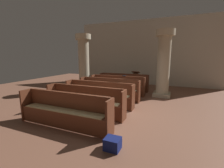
# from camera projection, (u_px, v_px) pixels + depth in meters

# --- Properties ---
(ground_plane) EXTENTS (19.20, 19.20, 0.00)m
(ground_plane) POSITION_uv_depth(u_px,v_px,m) (112.00, 111.00, 5.60)
(ground_plane) COLOR brown
(back_wall) EXTENTS (10.00, 0.16, 4.50)m
(back_wall) POSITION_uv_depth(u_px,v_px,m) (146.00, 53.00, 10.71)
(back_wall) COLOR beige
(back_wall) RESTS_ON ground
(pew_row_0) EXTENTS (2.94, 0.46, 0.97)m
(pew_row_0) POSITION_uv_depth(u_px,v_px,m) (123.00, 81.00, 9.05)
(pew_row_0) COLOR brown
(pew_row_0) RESTS_ON ground
(pew_row_1) EXTENTS (2.94, 0.46, 0.97)m
(pew_row_1) POSITION_uv_depth(u_px,v_px,m) (117.00, 84.00, 8.10)
(pew_row_1) COLOR brown
(pew_row_1) RESTS_ON ground
(pew_row_2) EXTENTS (2.94, 0.47, 0.97)m
(pew_row_2) POSITION_uv_depth(u_px,v_px,m) (109.00, 88.00, 7.15)
(pew_row_2) COLOR brown
(pew_row_2) RESTS_ON ground
(pew_row_3) EXTENTS (2.94, 0.46, 0.97)m
(pew_row_3) POSITION_uv_depth(u_px,v_px,m) (99.00, 93.00, 6.19)
(pew_row_3) COLOR brown
(pew_row_3) RESTS_ON ground
(pew_row_4) EXTENTS (2.94, 0.46, 0.97)m
(pew_row_4) POSITION_uv_depth(u_px,v_px,m) (84.00, 100.00, 5.24)
(pew_row_4) COLOR brown
(pew_row_4) RESTS_ON ground
(pew_row_5) EXTENTS (2.94, 0.47, 0.97)m
(pew_row_5) POSITION_uv_depth(u_px,v_px,m) (64.00, 109.00, 4.29)
(pew_row_5) COLOR brown
(pew_row_5) RESTS_ON ground
(pillar_aisle_side) EXTENTS (0.89, 0.89, 3.25)m
(pillar_aisle_side) POSITION_uv_depth(u_px,v_px,m) (164.00, 63.00, 7.41)
(pillar_aisle_side) COLOR tan
(pillar_aisle_side) RESTS_ON ground
(pillar_far_side) EXTENTS (0.89, 0.89, 3.25)m
(pillar_far_side) POSITION_uv_depth(u_px,v_px,m) (84.00, 62.00, 8.96)
(pillar_far_side) COLOR tan
(pillar_far_side) RESTS_ON ground
(lectern) EXTENTS (0.48, 0.45, 1.08)m
(lectern) POSITION_uv_depth(u_px,v_px,m) (136.00, 81.00, 9.69)
(lectern) COLOR brown
(lectern) RESTS_ON ground
(hymn_book) EXTENTS (0.15, 0.21, 0.03)m
(hymn_book) POSITION_uv_depth(u_px,v_px,m) (124.00, 76.00, 8.06)
(hymn_book) COLOR black
(hymn_book) RESTS_ON pew_row_1
(kneeler_box_navy) EXTENTS (0.34, 0.30, 0.26)m
(kneeler_box_navy) POSITION_uv_depth(u_px,v_px,m) (113.00, 144.00, 3.27)
(kneeler_box_navy) COLOR navy
(kneeler_box_navy) RESTS_ON ground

